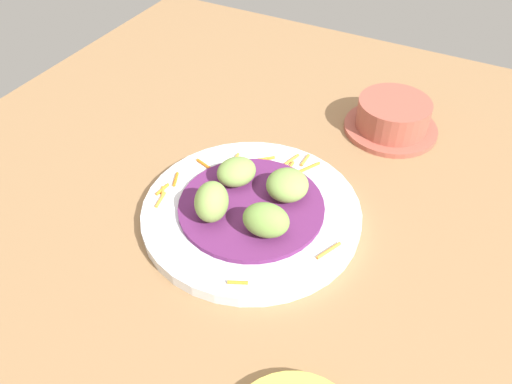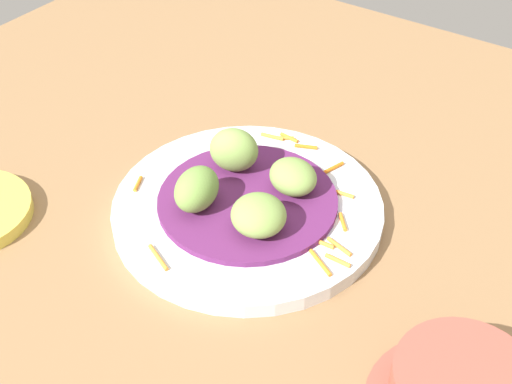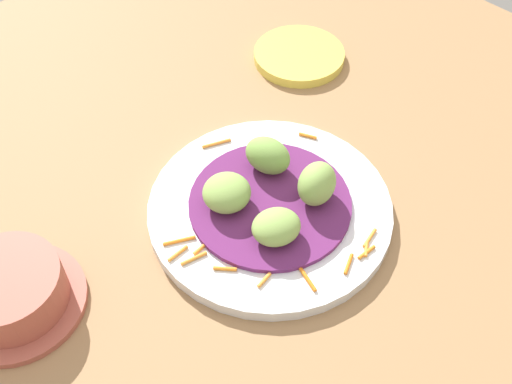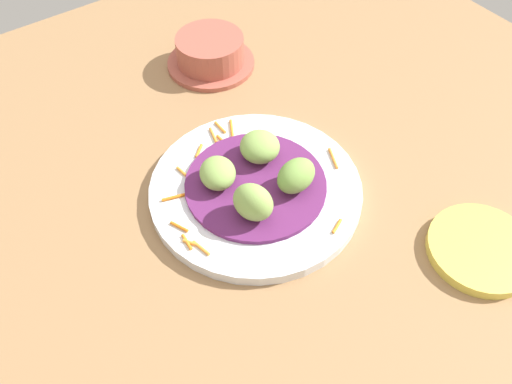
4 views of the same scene
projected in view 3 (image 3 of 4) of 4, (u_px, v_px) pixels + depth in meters
table_surface at (240, 196)px, 73.39cm from camera, size 110.00×110.00×2.00cm
main_plate at (271, 208)px, 69.89cm from camera, size 27.46×27.46×1.57cm
cabbage_bed at (271, 202)px, 69.05cm from camera, size 18.21×18.21×0.64cm
carrot_garnish at (265, 234)px, 66.33cm from camera, size 24.58×24.27×0.40cm
guac_scoop_left at (276, 227)px, 64.41cm from camera, size 6.66×6.31×3.23cm
guac_scoop_center at (317, 184)px, 67.23cm from camera, size 6.21×5.56×4.77cm
guac_scoop_right at (268, 155)px, 70.38cm from camera, size 4.96×6.15×4.16cm
guac_scoop_back at (227, 193)px, 67.20cm from camera, size 6.90×6.85×3.57cm
side_plate_small at (299, 56)px, 87.95cm from camera, size 12.86×12.86×1.36cm
terracotta_bowl at (11, 292)px, 61.09cm from camera, size 14.10×14.10×5.13cm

